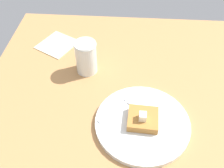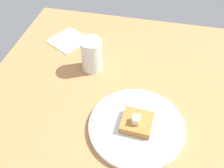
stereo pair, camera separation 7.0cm
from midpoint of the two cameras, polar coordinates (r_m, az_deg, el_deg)
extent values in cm
cube|color=#AE7A48|center=(68.23, 7.07, -9.66)|extent=(103.06, 103.06, 2.29)
cylinder|color=silver|center=(66.16, 3.92, -9.06)|extent=(24.81, 24.81, 1.41)
torus|color=#2E2E31|center=(65.91, 3.93, -8.90)|extent=(24.81, 24.81, 0.80)
cube|color=#AE7334|center=(64.70, 4.00, -8.16)|extent=(7.77, 8.16, 2.14)
cube|color=#F2E9C7|center=(62.56, 3.86, -7.61)|extent=(2.09, 1.90, 2.04)
cube|color=silver|center=(67.08, -2.71, -6.56)|extent=(7.74, 7.67, 0.36)
cube|color=silver|center=(69.64, 1.37, -3.79)|extent=(3.54, 3.53, 0.36)
cube|color=silver|center=(71.38, 2.71, -2.18)|extent=(2.50, 2.48, 0.36)
cube|color=silver|center=(71.13, 3.01, -2.43)|extent=(2.50, 2.48, 0.36)
cube|color=silver|center=(70.88, 3.32, -2.68)|extent=(2.50, 2.48, 0.36)
cube|color=silver|center=(70.63, 3.63, -2.94)|extent=(2.50, 2.48, 0.36)
cylinder|color=#3A1507|center=(78.44, -8.40, 5.15)|extent=(6.04, 6.04, 7.84)
cylinder|color=silver|center=(77.52, -8.52, 5.94)|extent=(6.56, 6.56, 10.69)
torus|color=silver|center=(74.46, -8.93, 8.79)|extent=(6.80, 6.80, 0.50)
cube|color=beige|center=(93.07, -14.54, 8.64)|extent=(16.05, 15.88, 0.30)
camera|label=1|loc=(0.03, -92.87, -3.02)|focal=40.00mm
camera|label=2|loc=(0.03, 87.13, 3.02)|focal=40.00mm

